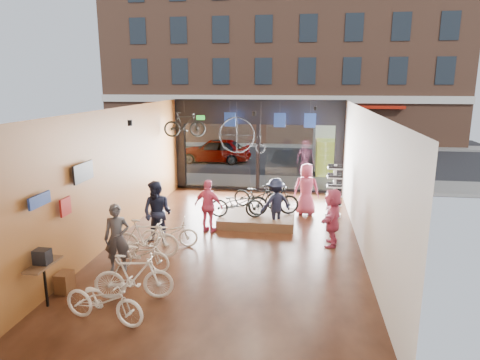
% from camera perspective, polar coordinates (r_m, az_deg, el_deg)
% --- Properties ---
extents(ground_plane, '(7.00, 12.00, 0.04)m').
position_cam_1_polar(ground_plane, '(12.61, -0.51, -8.14)').
color(ground_plane, black).
rests_on(ground_plane, ground).
extents(ceiling, '(7.00, 12.00, 0.04)m').
position_cam_1_polar(ceiling, '(11.78, -0.54, 9.56)').
color(ceiling, black).
rests_on(ceiling, ground).
extents(wall_left, '(0.04, 12.00, 3.80)m').
position_cam_1_polar(wall_left, '(13.05, -15.99, 0.88)').
color(wall_left, brown).
rests_on(wall_left, ground).
extents(wall_right, '(0.04, 12.00, 3.80)m').
position_cam_1_polar(wall_right, '(12.04, 16.27, -0.14)').
color(wall_right, beige).
rests_on(wall_right, ground).
extents(wall_back, '(7.00, 0.04, 3.80)m').
position_cam_1_polar(wall_back, '(6.45, -8.89, -11.31)').
color(wall_back, beige).
rests_on(wall_back, ground).
extents(storefront, '(7.00, 0.26, 3.80)m').
position_cam_1_polar(storefront, '(17.90, 2.42, 4.58)').
color(storefront, black).
rests_on(storefront, ground).
extents(exit_sign, '(0.35, 0.06, 0.18)m').
position_cam_1_polar(exit_sign, '(18.06, -5.26, 8.28)').
color(exit_sign, '#198C26').
rests_on(exit_sign, storefront).
extents(street_road, '(30.00, 18.00, 0.02)m').
position_cam_1_polar(street_road, '(27.06, 4.35, 3.36)').
color(street_road, black).
rests_on(street_road, ground).
extents(sidewalk_near, '(30.00, 2.40, 0.12)m').
position_cam_1_polar(sidewalk_near, '(19.43, 2.73, -0.28)').
color(sidewalk_near, slate).
rests_on(sidewalk_near, ground).
extents(sidewalk_far, '(30.00, 2.00, 0.12)m').
position_cam_1_polar(sidewalk_far, '(30.99, 4.87, 4.72)').
color(sidewalk_far, slate).
rests_on(sidewalk_far, ground).
extents(opposite_building, '(26.00, 5.00, 14.00)m').
position_cam_1_polar(opposite_building, '(33.26, 5.39, 17.27)').
color(opposite_building, brown).
rests_on(opposite_building, ground).
extents(street_car, '(4.05, 1.63, 1.38)m').
position_cam_1_polar(street_car, '(24.42, -3.37, 3.98)').
color(street_car, gray).
rests_on(street_car, street_road).
extents(box_truck, '(2.18, 6.54, 2.58)m').
position_cam_1_polar(box_truck, '(22.92, 12.62, 4.60)').
color(box_truck, silver).
rests_on(box_truck, street_road).
extents(floor_bike_0, '(1.81, 0.92, 0.91)m').
position_cam_1_polar(floor_bike_0, '(8.88, -17.70, -15.02)').
color(floor_bike_0, silver).
rests_on(floor_bike_0, ground_plane).
extents(floor_bike_1, '(1.74, 0.77, 1.01)m').
position_cam_1_polar(floor_bike_1, '(9.53, -14.00, -12.43)').
color(floor_bike_1, silver).
rests_on(floor_bike_1, ground_plane).
extents(floor_bike_2, '(1.61, 0.77, 0.81)m').
position_cam_1_polar(floor_bike_2, '(10.90, -13.12, -9.60)').
color(floor_bike_2, silver).
rests_on(floor_bike_2, ground_plane).
extents(floor_bike_3, '(1.75, 0.60, 1.03)m').
position_cam_1_polar(floor_bike_3, '(11.57, -12.37, -7.60)').
color(floor_bike_3, silver).
rests_on(floor_bike_3, ground_plane).
extents(floor_bike_4, '(1.66, 0.87, 0.83)m').
position_cam_1_polar(floor_bike_4, '(12.14, -9.41, -6.99)').
color(floor_bike_4, silver).
rests_on(floor_bike_4, ground_plane).
extents(display_platform, '(2.40, 1.80, 0.30)m').
position_cam_1_polar(display_platform, '(14.05, 2.30, -5.15)').
color(display_platform, '#4F3224').
rests_on(display_platform, ground_plane).
extents(display_bike_left, '(1.77, 0.77, 0.90)m').
position_cam_1_polar(display_bike_left, '(13.57, -0.43, -3.15)').
color(display_bike_left, black).
rests_on(display_bike_left, display_platform).
extents(display_bike_mid, '(1.74, 0.94, 1.01)m').
position_cam_1_polar(display_bike_mid, '(13.81, 4.50, -2.68)').
color(display_bike_mid, black).
rests_on(display_bike_mid, display_platform).
extents(display_bike_right, '(1.82, 0.99, 0.91)m').
position_cam_1_polar(display_bike_right, '(14.57, 2.38, -2.01)').
color(display_bike_right, black).
rests_on(display_bike_right, display_platform).
extents(customer_0, '(0.70, 0.55, 1.68)m').
position_cam_1_polar(customer_0, '(10.84, -16.07, -7.43)').
color(customer_0, '#3F3F44').
rests_on(customer_0, ground_plane).
extents(customer_1, '(1.01, 0.86, 1.83)m').
position_cam_1_polar(customer_1, '(12.27, -10.96, -4.37)').
color(customer_1, '#161C33').
rests_on(customer_1, ground_plane).
extents(customer_2, '(1.04, 0.67, 1.64)m').
position_cam_1_polar(customer_2, '(13.08, -4.21, -3.49)').
color(customer_2, '#CC4C72').
rests_on(customer_2, ground_plane).
extents(customer_3, '(1.19, 1.06, 1.60)m').
position_cam_1_polar(customer_3, '(13.47, 4.77, -3.11)').
color(customer_3, '#161C33').
rests_on(customer_3, ground_plane).
extents(customer_4, '(0.94, 0.67, 1.81)m').
position_cam_1_polar(customer_4, '(14.90, 8.83, -1.22)').
color(customer_4, '#CC4C72').
rests_on(customer_4, ground_plane).
extents(customer_5, '(0.71, 1.58, 1.65)m').
position_cam_1_polar(customer_5, '(12.28, 12.20, -4.86)').
color(customer_5, '#CC4C72').
rests_on(customer_5, ground_plane).
extents(sunglasses_rack, '(0.58, 0.49, 1.81)m').
position_cam_1_polar(sunglasses_rack, '(14.86, 12.46, -1.41)').
color(sunglasses_rack, white).
rests_on(sunglasses_rack, ground_plane).
extents(wall_merch, '(0.40, 2.40, 2.60)m').
position_cam_1_polar(wall_merch, '(10.16, -23.09, -6.63)').
color(wall_merch, navy).
rests_on(wall_merch, wall_left).
extents(penny_farthing, '(1.71, 0.06, 1.37)m').
position_cam_1_polar(penny_farthing, '(16.17, 0.58, 5.82)').
color(penny_farthing, black).
rests_on(penny_farthing, ceiling).
extents(hung_bike, '(1.64, 0.73, 0.95)m').
position_cam_1_polar(hung_bike, '(16.50, -7.40, 7.35)').
color(hung_bike, black).
rests_on(hung_bike, ceiling).
extents(jersey_left, '(0.45, 0.03, 0.55)m').
position_cam_1_polar(jersey_left, '(17.12, -1.36, 8.07)').
color(jersey_left, '#1E3F99').
rests_on(jersey_left, ceiling).
extents(jersey_mid, '(0.45, 0.03, 0.55)m').
position_cam_1_polar(jersey_mid, '(16.91, 5.32, 7.96)').
color(jersey_mid, '#1E3F99').
rests_on(jersey_mid, ceiling).
extents(jersey_right, '(0.45, 0.03, 0.55)m').
position_cam_1_polar(jersey_right, '(16.88, 9.32, 7.84)').
color(jersey_right, '#1E3F99').
rests_on(jersey_right, ceiling).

